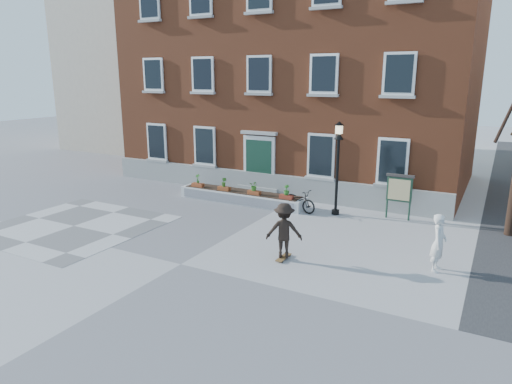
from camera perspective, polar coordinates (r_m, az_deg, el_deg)
The scene contains 10 objects.
ground at distance 14.60m, azimuth -9.38°, elevation -8.90°, with size 100.00×100.00×0.00m, color #99999C.
checker_patch at distance 19.28m, azimuth -21.80°, elevation -3.96°, with size 6.00×6.00×0.01m, color #5F5F61.
distant_building at distance 40.35m, azimuth -12.76°, elevation 15.05°, with size 10.00×12.00×13.00m, color beige.
bicycle at distance 19.82m, azimuth 5.16°, elevation -1.03°, with size 0.65×1.86×0.98m, color black.
bystander at distance 14.70m, azimuth 21.86°, elevation -5.91°, with size 0.65×0.42×1.77m, color silver.
brick_building at distance 26.60m, azimuth 5.76°, elevation 15.49°, with size 18.40×10.85×12.60m.
planter_assembly at distance 21.20m, azimuth -1.80°, elevation -0.48°, with size 6.20×1.12×1.15m.
lamp_post at distance 19.13m, azimuth 10.21°, elevation 4.54°, with size 0.40×0.40×3.93m.
notice_board at distance 19.34m, azimuth 17.49°, elevation 0.34°, with size 1.10×0.16×1.87m.
skateboarder at distance 14.49m, azimuth 3.52°, elevation -4.83°, with size 1.32×1.06×1.86m.
Camera 1 is at (8.39, -10.50, 5.69)m, focal length 32.00 mm.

